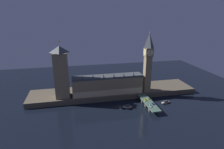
# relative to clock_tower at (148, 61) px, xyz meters

# --- Properties ---
(ground_plane) EXTENTS (400.00, 400.00, 0.00)m
(ground_plane) POSITION_rel_clock_tower_xyz_m (-42.22, -25.66, -47.75)
(ground_plane) COLOR black
(embankment) EXTENTS (220.00, 42.00, 6.76)m
(embankment) POSITION_rel_clock_tower_xyz_m (-42.22, 13.34, -44.37)
(embankment) COLOR brown
(embankment) RESTS_ON ground_plane
(parliament_hall) EXTENTS (88.98, 16.91, 28.63)m
(parliament_hall) POSITION_rel_clock_tower_xyz_m (-51.96, 3.12, -29.09)
(parliament_hall) COLOR #8E7A56
(parliament_hall) RESTS_ON embankment
(clock_tower) EXTENTS (10.31, 10.42, 77.22)m
(clock_tower) POSITION_rel_clock_tower_xyz_m (0.00, 0.00, 0.00)
(clock_tower) COLOR #8E7A56
(clock_tower) RESTS_ON embankment
(victoria_tower) EXTENTS (16.84, 16.84, 69.19)m
(victoria_tower) POSITION_rel_clock_tower_xyz_m (-108.02, 4.10, -9.26)
(victoria_tower) COLOR #8E7A56
(victoria_tower) RESTS_ON embankment
(bridge) EXTENTS (10.72, 46.00, 5.71)m
(bridge) POSITION_rel_clock_tower_xyz_m (-9.01, -30.66, -43.74)
(bridge) COLOR #476656
(bridge) RESTS_ON ground_plane
(car_northbound_lead) EXTENTS (1.91, 4.32, 1.48)m
(car_northbound_lead) POSITION_rel_clock_tower_xyz_m (-11.37, -25.62, -41.35)
(car_northbound_lead) COLOR yellow
(car_northbound_lead) RESTS_ON bridge
(car_northbound_trail) EXTENTS (1.89, 4.42, 1.47)m
(car_northbound_trail) POSITION_rel_clock_tower_xyz_m (-11.37, -41.28, -41.35)
(car_northbound_trail) COLOR silver
(car_northbound_trail) RESTS_ON bridge
(car_southbound_lead) EXTENTS (1.96, 4.00, 1.43)m
(car_southbound_lead) POSITION_rel_clock_tower_xyz_m (-6.65, -36.72, -41.37)
(car_southbound_lead) COLOR navy
(car_southbound_lead) RESTS_ON bridge
(car_southbound_trail) EXTENTS (1.94, 4.29, 1.41)m
(car_southbound_trail) POSITION_rel_clock_tower_xyz_m (-6.65, -23.05, -41.38)
(car_southbound_trail) COLOR yellow
(car_southbound_trail) RESTS_ON bridge
(pedestrian_near_rail) EXTENTS (0.38, 0.38, 1.68)m
(pedestrian_near_rail) POSITION_rel_clock_tower_xyz_m (-13.73, -38.71, -41.15)
(pedestrian_near_rail) COLOR black
(pedestrian_near_rail) RESTS_ON bridge
(pedestrian_mid_walk) EXTENTS (0.38, 0.38, 1.73)m
(pedestrian_mid_walk) POSITION_rel_clock_tower_xyz_m (-4.29, -26.98, -41.12)
(pedestrian_mid_walk) COLOR black
(pedestrian_mid_walk) RESTS_ON bridge
(street_lamp_near) EXTENTS (1.34, 0.60, 7.15)m
(street_lamp_near) POSITION_rel_clock_tower_xyz_m (-14.13, -45.38, -37.57)
(street_lamp_near) COLOR #2D3333
(street_lamp_near) RESTS_ON bridge
(street_lamp_far) EXTENTS (1.34, 0.60, 6.70)m
(street_lamp_far) POSITION_rel_clock_tower_xyz_m (-14.13, -15.94, -37.84)
(street_lamp_far) COLOR #2D3333
(street_lamp_far) RESTS_ON bridge
(boat_upstream) EXTENTS (11.39, 6.08, 4.14)m
(boat_upstream) POSITION_rel_clock_tower_xyz_m (-34.82, -29.15, -46.23)
(boat_upstream) COLOR #B2A893
(boat_upstream) RESTS_ON ground_plane
(boat_downstream) EXTENTS (12.31, 6.58, 3.48)m
(boat_downstream) POSITION_rel_clock_tower_xyz_m (14.70, -26.99, -46.48)
(boat_downstream) COLOR #B2A893
(boat_downstream) RESTS_ON ground_plane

